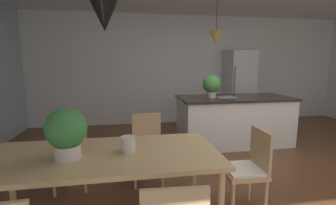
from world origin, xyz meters
TOP-DOWN VIEW (x-y plane):
  - ground_plane at (0.00, 0.00)m, footprint 10.00×8.40m
  - wall_back_kitchen at (0.00, 3.26)m, footprint 10.00×0.12m
  - dining_table at (-1.94, -0.73)m, footprint 2.10×0.97m
  - chair_kitchen_end at (-0.52, -0.73)m, footprint 0.41×0.41m
  - chair_far_left at (-2.42, 0.13)m, footprint 0.43×0.43m
  - chair_far_right at (-1.47, 0.13)m, footprint 0.41×0.41m
  - kitchen_island at (0.28, 1.33)m, footprint 2.09×0.96m
  - refrigerator at (1.11, 2.86)m, footprint 0.65×0.67m
  - pendant_over_table at (-1.88, -0.81)m, footprint 0.23×0.23m
  - pendant_over_island_main at (-0.12, 1.33)m, footprint 0.26×0.26m
  - potted_plant_on_island at (-0.18, 1.33)m, footprint 0.33×0.33m
  - potted_plant_on_table at (-2.23, -0.79)m, footprint 0.34×0.34m
  - vase_on_dining_table at (-1.72, -0.72)m, footprint 0.14×0.14m

SIDE VIEW (x-z plane):
  - ground_plane at x=0.00m, z-range -0.04..0.00m
  - kitchen_island at x=0.28m, z-range 0.01..0.92m
  - chair_kitchen_end at x=-0.52m, z-range 0.04..0.91m
  - chair_far_left at x=-2.42m, z-range 0.04..0.91m
  - chair_far_right at x=-1.47m, z-range 0.04..0.91m
  - dining_table at x=-1.94m, z-range 0.30..1.02m
  - vase_on_dining_table at x=-1.72m, z-range 0.72..0.86m
  - refrigerator at x=1.11m, z-range 0.00..1.83m
  - potted_plant_on_table at x=-2.23m, z-range 0.74..1.18m
  - potted_plant_on_island at x=-0.18m, z-range 0.93..1.35m
  - wall_back_kitchen at x=0.00m, z-range 0.00..2.70m
  - pendant_over_table at x=-1.88m, z-range 1.45..2.37m
  - pendant_over_island_main at x=-0.12m, z-range 1.55..2.39m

